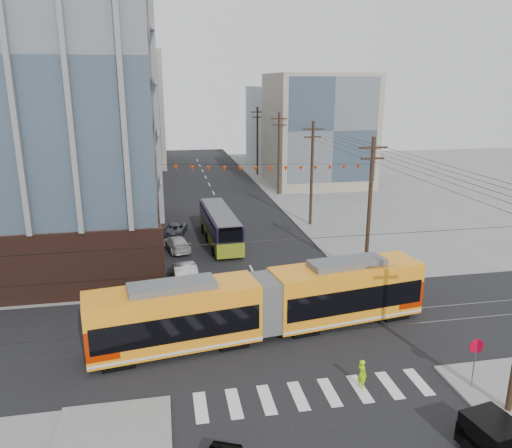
# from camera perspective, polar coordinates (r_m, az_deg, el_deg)

# --- Properties ---
(ground) EXTENTS (160.00, 160.00, 0.00)m
(ground) POSITION_cam_1_polar(r_m,az_deg,el_deg) (28.59, 4.82, -15.44)
(ground) COLOR slate
(bg_bldg_nw_near) EXTENTS (18.00, 16.00, 18.00)m
(bg_bldg_nw_near) POSITION_cam_1_polar(r_m,az_deg,el_deg) (76.36, -18.72, 10.76)
(bg_bldg_nw_near) COLOR #8C99A5
(bg_bldg_nw_near) RESTS_ON ground
(bg_bldg_ne_near) EXTENTS (14.00, 14.00, 16.00)m
(bg_bldg_ne_near) POSITION_cam_1_polar(r_m,az_deg,el_deg) (75.31, 7.05, 10.64)
(bg_bldg_ne_near) COLOR gray
(bg_bldg_ne_near) RESTS_ON ground
(bg_bldg_nw_far) EXTENTS (16.00, 18.00, 20.00)m
(bg_bldg_nw_far) POSITION_cam_1_polar(r_m,az_deg,el_deg) (95.84, -15.41, 12.52)
(bg_bldg_nw_far) COLOR gray
(bg_bldg_nw_far) RESTS_ON ground
(bg_bldg_ne_far) EXTENTS (16.00, 16.00, 14.00)m
(bg_bldg_ne_far) POSITION_cam_1_polar(r_m,az_deg,el_deg) (95.08, 4.50, 11.19)
(bg_bldg_ne_far) COLOR #8C99A5
(bg_bldg_ne_far) RESTS_ON ground
(utility_pole_far) EXTENTS (0.30, 0.30, 11.00)m
(utility_pole_far) POSITION_cam_1_polar(r_m,az_deg,el_deg) (81.45, 0.16, 9.38)
(utility_pole_far) COLOR black
(utility_pole_far) RESTS_ON ground
(streetcar) EXTENTS (20.90, 6.02, 3.99)m
(streetcar) POSITION_cam_1_polar(r_m,az_deg,el_deg) (30.34, 1.00, -9.15)
(streetcar) COLOR orange
(streetcar) RESTS_ON ground
(city_bus) EXTENTS (2.97, 11.35, 3.19)m
(city_bus) POSITION_cam_1_polar(r_m,az_deg,el_deg) (47.73, -4.15, -0.21)
(city_bus) COLOR black
(city_bus) RESTS_ON ground
(parked_car_silver) EXTENTS (1.96, 4.98, 1.61)m
(parked_car_silver) POSITION_cam_1_polar(r_m,az_deg,el_deg) (38.57, -8.14, -5.58)
(parked_car_silver) COLOR #BABBBC
(parked_car_silver) RESTS_ON ground
(parked_car_white) EXTENTS (2.78, 4.80, 1.31)m
(parked_car_white) POSITION_cam_1_polar(r_m,az_deg,el_deg) (46.05, -9.07, -2.21)
(parked_car_white) COLOR #B6B6B6
(parked_car_white) RESTS_ON ground
(parked_car_grey) EXTENTS (2.82, 4.63, 1.20)m
(parked_car_grey) POSITION_cam_1_polar(r_m,az_deg,el_deg) (50.92, -9.18, -0.50)
(parked_car_grey) COLOR #464954
(parked_car_grey) RESTS_ON ground
(pedestrian) EXTENTS (0.53, 0.66, 1.58)m
(pedestrian) POSITION_cam_1_polar(r_m,az_deg,el_deg) (26.58, 12.02, -16.43)
(pedestrian) COLOR #A4F10E
(pedestrian) RESTS_ON ground
(stop_sign) EXTENTS (0.83, 0.83, 2.61)m
(stop_sign) POSITION_cam_1_polar(r_m,az_deg,el_deg) (27.87, 23.64, -14.64)
(stop_sign) COLOR #BD0020
(stop_sign) RESTS_ON ground
(jersey_barrier) EXTENTS (1.59, 4.10, 0.80)m
(jersey_barrier) POSITION_cam_1_polar(r_m,az_deg,el_deg) (40.98, 11.69, -5.05)
(jersey_barrier) COLOR gray
(jersey_barrier) RESTS_ON ground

